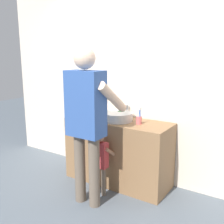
# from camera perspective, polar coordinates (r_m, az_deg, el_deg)

# --- Properties ---
(ground_plane) EXTENTS (14.00, 14.00, 0.00)m
(ground_plane) POSITION_cam_1_polar(r_m,az_deg,el_deg) (3.52, -1.38, -16.55)
(ground_plane) COLOR slate
(back_wall) EXTENTS (4.40, 0.08, 2.70)m
(back_wall) POSITION_cam_1_polar(r_m,az_deg,el_deg) (3.62, 4.07, 6.79)
(back_wall) COLOR beige
(back_wall) RESTS_ON ground
(vanity_cabinet) EXTENTS (1.40, 0.54, 0.86)m
(vanity_cabinet) POSITION_cam_1_polar(r_m,az_deg,el_deg) (3.56, 1.32, -8.53)
(vanity_cabinet) COLOR olive
(vanity_cabinet) RESTS_ON ground
(sink_basin) EXTENTS (0.39, 0.39, 0.11)m
(sink_basin) POSITION_cam_1_polar(r_m,az_deg,el_deg) (3.40, 1.19, -0.98)
(sink_basin) COLOR silver
(sink_basin) RESTS_ON vanity_cabinet
(faucet) EXTENTS (0.18, 0.14, 0.18)m
(faucet) POSITION_cam_1_polar(r_m,az_deg,el_deg) (3.60, 3.16, 0.13)
(faucet) COLOR #B7BABF
(faucet) RESTS_ON vanity_cabinet
(toothbrush_cup) EXTENTS (0.07, 0.07, 0.21)m
(toothbrush_cup) POSITION_cam_1_polar(r_m,az_deg,el_deg) (3.26, 5.86, -1.69)
(toothbrush_cup) COLOR #D86666
(toothbrush_cup) RESTS_ON vanity_cabinet
(child_toddler) EXTENTS (0.24, 0.24, 0.79)m
(child_toddler) POSITION_cam_1_polar(r_m,az_deg,el_deg) (3.24, -2.46, -10.00)
(child_toddler) COLOR #6B5B4C
(child_toddler) RESTS_ON ground
(adult_parent) EXTENTS (0.55, 0.58, 1.78)m
(adult_parent) POSITION_cam_1_polar(r_m,az_deg,el_deg) (2.89, -5.48, -0.34)
(adult_parent) COLOR #6B5B4C
(adult_parent) RESTS_ON ground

